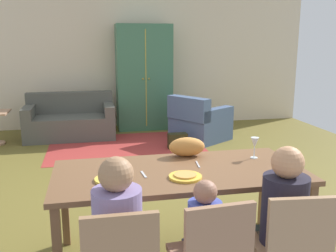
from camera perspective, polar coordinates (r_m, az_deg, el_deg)
The scene contains 20 objects.
ground_plane at distance 5.22m, azimuth -0.80°, elevation -7.20°, with size 7.47×6.29×0.02m, color brown.
back_wall at distance 8.08m, azimuth -5.19°, elevation 9.66°, with size 7.47×0.10×2.70m, color beige.
dining_table at distance 3.05m, azimuth 1.78°, elevation -7.86°, with size 1.98×0.92×0.76m.
plate_near_man at distance 2.83m, azimuth -8.51°, elevation -7.94°, with size 0.25×0.25×0.02m, color yellow.
pizza_near_man at distance 2.83m, azimuth -8.52°, elevation -7.66°, with size 0.17×0.17×0.01m, color tan.
plate_near_child at distance 2.86m, azimuth 2.63°, elevation -7.66°, with size 0.25×0.25×0.02m, color yellow.
pizza_near_child at distance 2.85m, azimuth 2.64°, elevation -7.37°, with size 0.17×0.17×0.01m, color gold.
wine_glass at distance 3.37m, azimuth 12.95°, elevation -2.57°, with size 0.07×0.07×0.19m.
fork at distance 2.92m, azimuth -3.70°, elevation -7.30°, with size 0.02×0.15×0.01m, color silver.
knife at distance 3.16m, azimuth 4.53°, elevation -5.79°, with size 0.01×0.17×0.01m, color silver.
person_man at distance 2.47m, azimuth -7.55°, elevation -17.75°, with size 0.30×0.40×1.11m.
person_child at distance 2.59m, azimuth 5.19°, elevation -18.19°, with size 0.22×0.29×0.92m.
dining_chair_woman at distance 2.62m, azimuth 18.21°, elevation -16.92°, with size 0.46×0.46×0.87m.
person_woman at distance 2.75m, azimuth 16.63°, elevation -14.84°, with size 0.31×0.41×1.11m.
cat at distance 3.36m, azimuth 2.86°, elevation -3.15°, with size 0.32×0.16×0.17m, color #D48A3F.
area_rug at distance 6.54m, azimuth -6.37°, elevation -3.03°, with size 2.60×1.80×0.01m, color #A0302C.
couch at distance 7.29m, azimuth -14.51°, elevation 0.70°, with size 1.61×0.86×0.82m.
armchair at distance 6.87m, azimuth 4.67°, elevation 0.48°, with size 1.19×1.18×0.82m.
armoire at distance 7.73m, azimuth -3.66°, elevation 7.33°, with size 1.10×0.59×2.10m.
handbag at distance 6.35m, azimuth 1.45°, elevation -2.26°, with size 0.32×0.16×0.26m, color #282913.
Camera 1 is at (-0.92, -4.28, 1.76)m, focal length 40.38 mm.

